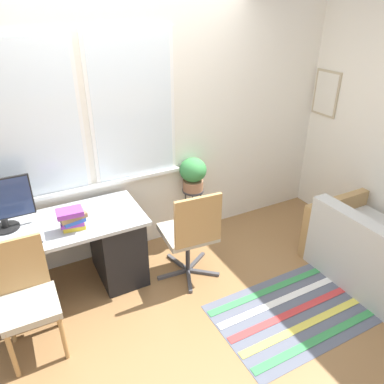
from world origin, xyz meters
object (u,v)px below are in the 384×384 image
Objects in this scene: mouse at (42,240)px; potted_plant at (193,173)px; couch_loveseat at (380,258)px; keyboard at (4,250)px; desk_chair_wooden at (27,297)px; plant_stand at (193,196)px; monitor at (0,204)px; book_stack at (72,218)px; office_chair_swivel at (191,233)px.

mouse is 1.68m from potted_plant.
couch_loveseat is at bearing -51.92° from potted_plant.
couch_loveseat reaches higher than keyboard.
keyboard is 1.94m from potted_plant.
couch_loveseat is at bearing -13.25° from desk_chair_wooden.
couch_loveseat is (3.08, -1.06, -0.46)m from keyboard.
desk_chair_wooden is at bearing 76.06° from couch_loveseat.
desk_chair_wooden is (-0.19, -0.31, -0.25)m from mouse.
potted_plant is at bearing 38.08° from couch_loveseat.
mouse is 1.69m from plant_stand.
potted_plant is at bearing 3.99° from monitor.
book_stack reaches higher than desk_chair_wooden.
monitor is at bearing -14.12° from office_chair_swivel.
monitor reaches higher than mouse.
office_chair_swivel is (0.99, -0.22, -0.32)m from book_stack.
office_chair_swivel is at bearing -119.57° from potted_plant.
couch_loveseat is (2.54, -1.12, -0.56)m from book_stack.
keyboard is at bearing -166.14° from plant_stand.
office_chair_swivel is at bearing 6.54° from desk_chair_wooden.
keyboard is 0.55m from book_stack.
monitor is 0.80m from desk_chair_wooden.
monitor is 8.24× the size of mouse.
office_chair_swivel is 1.81m from couch_loveseat.
book_stack is 1.06m from office_chair_swivel.
potted_plant is at bearing 45.00° from plant_stand.
plant_stand is (1.85, 0.13, -0.45)m from monitor.
book_stack is 0.67× the size of potted_plant.
monitor is at bearing 125.18° from mouse.
monitor is at bearing 83.77° from keyboard.
monitor reaches higher than potted_plant.
book_stack is at bearing -163.19° from potted_plant.
potted_plant is (1.35, 0.41, -0.04)m from book_stack.
desk_chair_wooden is at bearing -75.27° from keyboard.
couch_loveseat is at bearing -51.92° from plant_stand.
office_chair_swivel is 0.73m from plant_stand.
book_stack is at bearing 66.30° from couch_loveseat.
office_chair_swivel is at bearing 60.11° from couch_loveseat.
mouse is at bearing -54.82° from monitor.
keyboard is at bearing -96.23° from monitor.
office_chair_swivel is 0.72× the size of couch_loveseat.
keyboard is 1.15× the size of potted_plant.
monitor is 1.41× the size of potted_plant.
desk_chair_wooden reaches higher than mouse.
desk_chair_wooden is 1.99m from potted_plant.
couch_loveseat is (2.81, -1.06, -0.47)m from mouse.
desk_chair_wooden is at bearing 10.37° from office_chair_swivel.
plant_stand is (1.35, 0.41, -0.32)m from book_stack.
potted_plant is (1.61, 0.47, 0.05)m from mouse.
plant_stand is at bearing -135.00° from potted_plant.
keyboard is 1.55m from office_chair_swivel.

